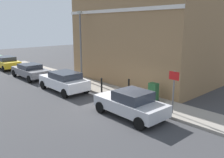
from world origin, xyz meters
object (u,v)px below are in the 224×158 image
(car_yellow, at_px, (6,62))
(bollard_near_cabinet, at_px, (129,86))
(car_grey, at_px, (30,71))
(utility_cabinet, at_px, (153,93))
(car_silver, at_px, (131,103))
(car_white, at_px, (64,81))
(street_sign, at_px, (174,86))
(bollard_far_kerb, at_px, (102,85))
(lamppost, at_px, (81,43))

(car_yellow, distance_m, bollard_near_cabinet, 16.15)
(car_grey, bearing_deg, utility_cabinet, -168.12)
(car_silver, height_order, car_white, car_white)
(utility_cabinet, bearing_deg, car_silver, -168.95)
(bollard_near_cabinet, bearing_deg, car_yellow, 99.58)
(car_yellow, relative_size, utility_cabinet, 3.59)
(car_white, height_order, street_sign, street_sign)
(car_silver, xyz_separation_m, car_yellow, (0.02, 18.60, 0.00))
(car_yellow, height_order, bollard_near_cabinet, car_yellow)
(car_silver, bearing_deg, utility_cabinet, -77.75)
(car_silver, bearing_deg, car_grey, 1.07)
(bollard_far_kerb, bearing_deg, utility_cabinet, -73.54)
(lamppost, bearing_deg, car_yellow, 104.91)
(bollard_far_kerb, bearing_deg, bollard_near_cabinet, -51.65)
(car_silver, bearing_deg, bollard_near_cabinet, -44.11)
(car_white, xyz_separation_m, bollard_far_kerb, (1.51, -2.48, -0.07))
(car_grey, xyz_separation_m, street_sign, (1.73, -13.90, 0.97))
(car_grey, distance_m, lamppost, 5.64)
(utility_cabinet, height_order, lamppost, lamppost)
(utility_cabinet, bearing_deg, car_white, 112.90)
(utility_cabinet, relative_size, bollard_near_cabinet, 1.11)
(car_yellow, distance_m, bollard_far_kerb, 14.51)
(bollard_near_cabinet, bearing_deg, utility_cabinet, -92.64)
(utility_cabinet, bearing_deg, lamppost, 88.85)
(lamppost, bearing_deg, bollard_near_cabinet, -90.58)
(car_grey, bearing_deg, car_silver, 179.60)
(car_white, xyz_separation_m, car_yellow, (0.01, 11.96, -0.03))
(car_grey, bearing_deg, bollard_near_cabinet, -165.00)
(car_yellow, distance_m, utility_cabinet, 18.28)
(car_grey, xyz_separation_m, bollard_far_kerb, (1.49, -8.31, 0.01))
(car_yellow, relative_size, lamppost, 0.72)
(lamppost, bearing_deg, car_grey, 123.13)
(car_yellow, xyz_separation_m, bollard_near_cabinet, (2.69, -15.93, -0.03))
(car_grey, xyz_separation_m, bollard_near_cabinet, (2.68, -9.81, 0.01))
(car_white, height_order, bollard_near_cabinet, car_white)
(utility_cabinet, bearing_deg, bollard_near_cabinet, 87.36)
(utility_cabinet, height_order, bollard_near_cabinet, utility_cabinet)
(car_white, bearing_deg, lamppost, -58.88)
(bollard_near_cabinet, relative_size, bollard_far_kerb, 1.00)
(car_white, height_order, utility_cabinet, car_white)
(street_sign, bearing_deg, car_grey, 97.11)
(car_grey, height_order, utility_cabinet, same)
(car_grey, relative_size, utility_cabinet, 3.88)
(street_sign, bearing_deg, car_silver, 141.26)
(bollard_far_kerb, bearing_deg, lamppost, 73.27)
(car_white, bearing_deg, bollard_near_cabinet, -145.59)
(car_yellow, height_order, lamppost, lamppost)
(bollard_near_cabinet, xyz_separation_m, street_sign, (-0.94, -4.09, 0.96))
(car_silver, relative_size, car_white, 0.96)
(street_sign, bearing_deg, car_white, 102.24)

